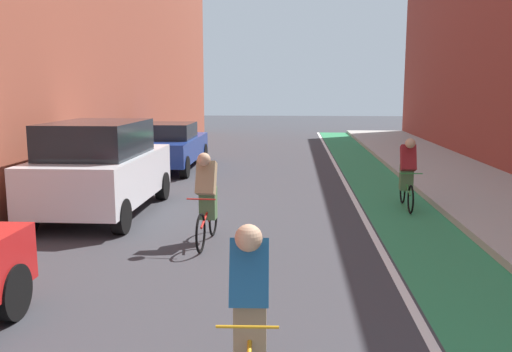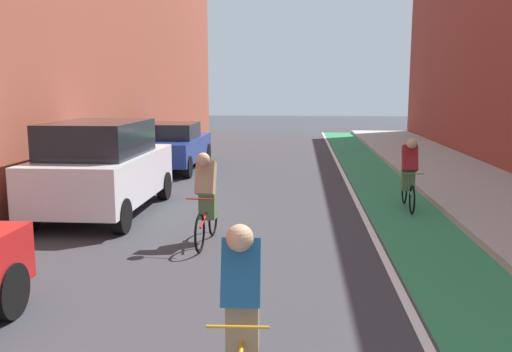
{
  "view_description": "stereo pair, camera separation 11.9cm",
  "coord_description": "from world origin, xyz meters",
  "px_view_note": "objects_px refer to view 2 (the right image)",
  "views": [
    {
      "loc": [
        0.94,
        0.66,
        2.68
      ],
      "look_at": [
        0.27,
        10.48,
        1.06
      ],
      "focal_mm": 38.07,
      "sensor_mm": 36.0,
      "label": 1
    },
    {
      "loc": [
        1.06,
        0.67,
        2.68
      ],
      "look_at": [
        0.27,
        10.48,
        1.06
      ],
      "focal_mm": 38.07,
      "sensor_mm": 36.0,
      "label": 2
    }
  ],
  "objects_px": {
    "cyclist_lead": "(242,307)",
    "cyclist_trailing": "(409,173)",
    "cyclist_mid": "(206,198)",
    "parked_suv_white": "(102,167)",
    "parked_sedan_blue": "(173,145)"
  },
  "relations": [
    {
      "from": "cyclist_trailing",
      "to": "cyclist_lead",
      "type": "bearing_deg",
      "value": -110.42
    },
    {
      "from": "cyclist_mid",
      "to": "parked_sedan_blue",
      "type": "bearing_deg",
      "value": 106.8
    },
    {
      "from": "parked_suv_white",
      "to": "cyclist_lead",
      "type": "height_order",
      "value": "parked_suv_white"
    },
    {
      "from": "parked_suv_white",
      "to": "cyclist_lead",
      "type": "bearing_deg",
      "value": -61.3
    },
    {
      "from": "cyclist_lead",
      "to": "cyclist_trailing",
      "type": "height_order",
      "value": "cyclist_lead"
    },
    {
      "from": "cyclist_lead",
      "to": "cyclist_mid",
      "type": "bearing_deg",
      "value": 103.32
    },
    {
      "from": "parked_sedan_blue",
      "to": "cyclist_mid",
      "type": "bearing_deg",
      "value": -73.2
    },
    {
      "from": "cyclist_lead",
      "to": "cyclist_trailing",
      "type": "relative_size",
      "value": 1.03
    },
    {
      "from": "parked_sedan_blue",
      "to": "cyclist_trailing",
      "type": "bearing_deg",
      "value": -39.61
    },
    {
      "from": "cyclist_mid",
      "to": "parked_suv_white",
      "type": "bearing_deg",
      "value": 141.73
    },
    {
      "from": "parked_sedan_blue",
      "to": "cyclist_mid",
      "type": "relative_size",
      "value": 2.76
    },
    {
      "from": "parked_sedan_blue",
      "to": "cyclist_lead",
      "type": "xyz_separation_m",
      "value": [
        3.68,
        -13.19,
        0.06
      ]
    },
    {
      "from": "parked_sedan_blue",
      "to": "cyclist_mid",
      "type": "xyz_separation_m",
      "value": [
        2.57,
        -8.5,
        0.02
      ]
    },
    {
      "from": "parked_suv_white",
      "to": "parked_sedan_blue",
      "type": "xyz_separation_m",
      "value": [
        0.0,
        6.47,
        -0.23
      ]
    },
    {
      "from": "parked_suv_white",
      "to": "cyclist_mid",
      "type": "relative_size",
      "value": 2.49
    }
  ]
}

